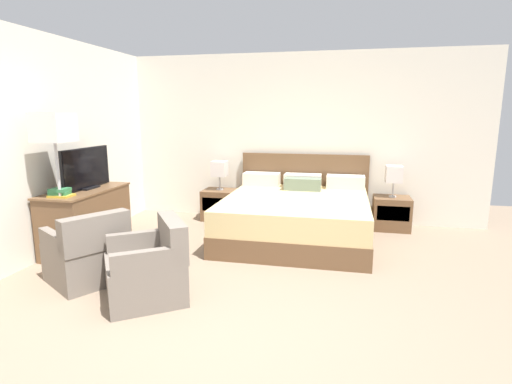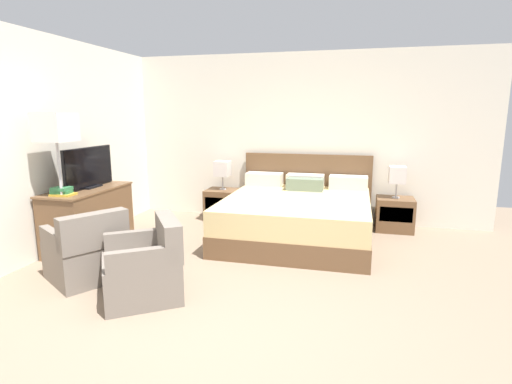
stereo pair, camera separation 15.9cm
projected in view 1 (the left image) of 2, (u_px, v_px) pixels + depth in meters
name	position (u px, v px, depth m)	size (l,w,h in m)	color
ground_plane	(219.00, 325.00, 3.32)	(10.65, 10.65, 0.00)	#84705B
wall_back	(284.00, 138.00, 6.49)	(6.27, 0.06, 2.67)	silver
wall_left	(57.00, 145.00, 5.01)	(0.06, 5.35, 2.67)	silver
bed	(296.00, 216.00, 5.59)	(2.02, 2.11, 1.09)	brown
nightstand_left	(220.00, 204.00, 6.60)	(0.54, 0.46, 0.50)	brown
nightstand_right	(391.00, 213.00, 6.03)	(0.54, 0.46, 0.50)	brown
table_lamp_left	(219.00, 169.00, 6.49)	(0.23, 0.23, 0.47)	#B7B7BC
table_lamp_right	(394.00, 175.00, 5.92)	(0.23, 0.23, 0.47)	#B7B7BC
dresser	(87.00, 219.00, 5.11)	(0.57, 1.24, 0.79)	brown
tv	(86.00, 169.00, 5.06)	(0.18, 0.92, 0.52)	black
book_red_cover	(62.00, 196.00, 4.61)	(0.25, 0.19, 0.02)	gold
book_blue_cover	(60.00, 193.00, 4.61)	(0.21, 0.15, 0.04)	#2D7042
book_small_top	(60.00, 190.00, 4.60)	(0.19, 0.17, 0.04)	#2D7042
armchair_by_window	(88.00, 255.00, 4.14)	(0.94, 0.94, 0.76)	#70665B
armchair_companion	(150.00, 270.00, 3.75)	(0.96, 0.95, 0.76)	#70665B
floor_lamp	(54.00, 136.00, 4.41)	(0.36, 0.36, 1.74)	#B7B7BC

